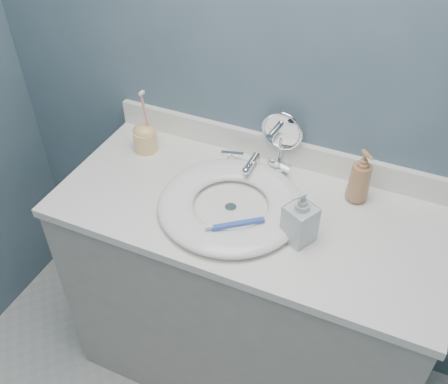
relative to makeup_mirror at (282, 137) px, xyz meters
The scene contains 12 objects.
back_wall 0.21m from the makeup_mirror, 111.61° to the left, with size 2.20×0.02×2.40m, color #425964.
vanity_cabinet 0.62m from the makeup_mirror, 93.31° to the right, with size 1.20×0.55×0.85m, color #AEA99F.
countertop 0.27m from the makeup_mirror, 93.31° to the right, with size 1.22×0.57×0.03m, color white.
backsplash 0.07m from the makeup_mirror, 121.08° to the left, with size 1.22×0.02×0.09m, color white.
basin 0.29m from the makeup_mirror, 103.31° to the right, with size 0.45×0.45×0.04m, color white, non-canonical shape.
drain 0.30m from the makeup_mirror, 103.31° to the right, with size 0.04×0.04×0.01m, color silver.
faucet 0.13m from the makeup_mirror, 131.16° to the right, with size 0.25×0.13×0.07m.
makeup_mirror is the anchor object (origin of this frame).
soap_bottle_amber 0.29m from the makeup_mirror, 13.93° to the right, with size 0.07×0.07×0.18m, color #A8734C.
soap_bottle_clear 0.35m from the makeup_mirror, 61.92° to the right, with size 0.08×0.08×0.18m, color silver.
toothbrush_holder 0.48m from the makeup_mirror, 166.80° to the right, with size 0.08×0.08×0.24m.
toothbrush_lying 0.38m from the makeup_mirror, 90.92° to the right, with size 0.15×0.12×0.02m.
Camera 1 is at (0.39, -0.10, 1.93)m, focal length 40.00 mm.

